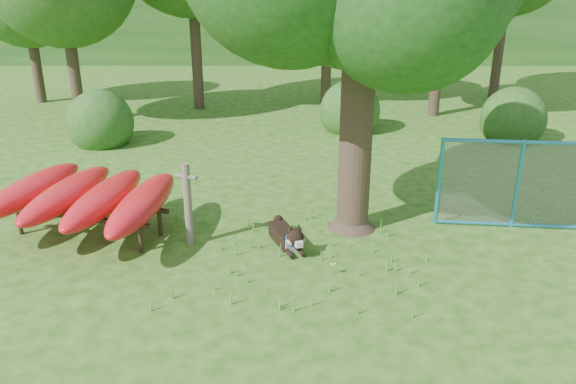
{
  "coord_description": "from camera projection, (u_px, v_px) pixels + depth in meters",
  "views": [
    {
      "loc": [
        0.26,
        -7.52,
        4.37
      ],
      "look_at": [
        0.2,
        1.2,
        1.0
      ],
      "focal_mm": 35.0,
      "sensor_mm": 36.0,
      "label": 1
    }
  ],
  "objects": [
    {
      "name": "fence_section",
      "position": [
        518.0,
        185.0,
        10.14
      ],
      "size": [
        2.86,
        0.36,
        2.79
      ],
      "rotation": [
        0.0,
        0.0,
        -0.1
      ],
      "color": "teal",
      "rests_on": "ground"
    },
    {
      "name": "shrub_left",
      "position": [
        103.0,
        144.0,
        15.62
      ],
      "size": [
        1.8,
        1.8,
        1.8
      ],
      "primitive_type": "sphere",
      "color": "#204C18",
      "rests_on": "ground"
    },
    {
      "name": "shrub_mid",
      "position": [
        349.0,
        130.0,
        16.97
      ],
      "size": [
        1.8,
        1.8,
        1.8
      ],
      "primitive_type": "sphere",
      "color": "#204C18",
      "rests_on": "ground"
    },
    {
      "name": "kayak_rack",
      "position": [
        86.0,
        196.0,
        9.85
      ],
      "size": [
        3.27,
        3.52,
        0.98
      ],
      "rotation": [
        0.0,
        0.0,
        -0.28
      ],
      "color": "black",
      "rests_on": "ground"
    },
    {
      "name": "wooden_post",
      "position": [
        188.0,
        203.0,
        9.49
      ],
      "size": [
        0.4,
        0.21,
        1.47
      ],
      "rotation": [
        0.0,
        0.0,
        -0.34
      ],
      "color": "brown",
      "rests_on": "ground"
    },
    {
      "name": "ground",
      "position": [
        274.0,
        281.0,
        8.59
      ],
      "size": [
        80.0,
        80.0,
        0.0
      ],
      "primitive_type": "plane",
      "color": "#234E0F",
      "rests_on": "ground"
    },
    {
      "name": "wildflower_clump",
      "position": [
        333.0,
        265.0,
        8.71
      ],
      "size": [
        0.09,
        0.09,
        0.21
      ],
      "rotation": [
        0.0,
        0.0,
        -0.13
      ],
      "color": "#539B32",
      "rests_on": "ground"
    },
    {
      "name": "wooded_hillside",
      "position": [
        288.0,
        0.0,
        33.63
      ],
      "size": [
        80.0,
        12.0,
        6.0
      ],
      "primitive_type": "cube",
      "color": "#204C18",
      "rests_on": "ground"
    },
    {
      "name": "husky_dog",
      "position": [
        288.0,
        236.0,
        9.6
      ],
      "size": [
        0.66,
        1.22,
        0.56
      ],
      "rotation": [
        0.0,
        0.0,
        0.38
      ],
      "color": "black",
      "rests_on": "ground"
    },
    {
      "name": "shrub_right",
      "position": [
        510.0,
        140.0,
        16.01
      ],
      "size": [
        1.8,
        1.8,
        1.8
      ],
      "primitive_type": "sphere",
      "color": "#204C18",
      "rests_on": "ground"
    }
  ]
}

